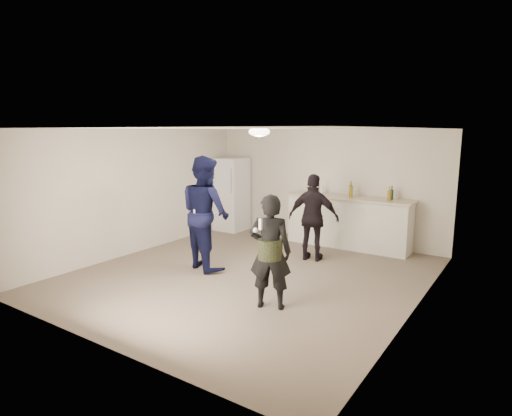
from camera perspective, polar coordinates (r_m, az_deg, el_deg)
The scene contains 21 objects.
floor at distance 7.51m, azimuth -0.85°, elevation -8.89°, with size 6.00×6.00×0.00m, color #6B5B4C.
ceiling at distance 7.10m, azimuth -0.91°, elevation 10.54°, with size 6.00×6.00×0.00m, color silver.
wall_back at distance 9.79m, azimuth 9.11°, elevation 3.01°, with size 6.00×6.00×0.00m, color beige.
wall_front at distance 5.07m, azimuth -20.48°, elevation -4.27°, with size 6.00×6.00×0.00m, color beige.
wall_left at distance 9.03m, azimuth -15.44°, elevation 2.16°, with size 6.00×6.00×0.00m, color beige.
wall_right at distance 6.11m, azimuth 20.92°, elevation -1.91°, with size 6.00×6.00×0.00m, color beige.
counter at distance 9.34m, azimuth 12.17°, elevation -1.96°, with size 2.60×0.56×1.05m, color silver.
counter_top at distance 9.24m, azimuth 12.30°, elevation 1.35°, with size 2.68×0.64×0.04m, color beige.
fridge at distance 10.69m, azimuth -3.32°, elevation 1.84°, with size 0.70×0.70×1.80m, color white.
fridge_handle at distance 10.18m, azimuth -3.34°, elevation 3.68°, with size 0.02×0.02×0.60m, color silver.
ceiling_dome at distance 7.35m, azimuth 0.44°, elevation 10.15°, with size 0.36×0.36×0.16m, color white.
shaker at distance 9.53m, azimuth 7.37°, elevation 2.41°, with size 0.08×0.08×0.17m, color silver.
man at distance 7.71m, azimuth -6.76°, elevation -0.62°, with size 0.99×0.77×2.04m, color #0F1240.
woman at distance 5.96m, azimuth 1.91°, elevation -5.85°, with size 0.59×0.39×1.62m, color black.
camo_shorts at distance 5.95m, azimuth 1.91°, elevation -5.50°, with size 0.34×0.34×0.28m, color #2E3B1B.
spectator at distance 8.21m, azimuth 7.67°, elevation -1.29°, with size 0.98×0.41×1.67m, color black.
remote_man at distance 7.49m, azimuth -8.15°, elevation -0.73°, with size 0.04×0.04×0.15m, color white.
nunchuk_man at distance 7.45m, azimuth -7.29°, elevation -1.32°, with size 0.07×0.07×0.07m, color white.
remote_woman at distance 5.65m, azimuth 0.60°, elevation -2.17°, with size 0.04×0.04×0.15m, color white.
nunchuk_woman at distance 5.75m, azimuth -0.08°, elevation -2.97°, with size 0.07×0.07×0.07m, color white.
bottle_cluster at distance 9.13m, azimuth 14.04°, elevation 1.99°, with size 1.58×0.29×0.25m.
Camera 1 is at (4.02, -5.85, 2.47)m, focal length 30.00 mm.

